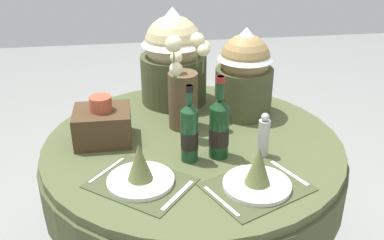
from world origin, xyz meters
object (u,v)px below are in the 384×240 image
gift_tub_back_centre (173,53)px  woven_basket_side_left (103,124)px  dining_table (193,169)px  flower_vase (184,88)px  gift_tub_back_right (245,69)px  place_setting_left (140,172)px  wine_bottle_centre (189,132)px  pepper_mill (264,136)px  place_setting_right (258,176)px  wine_bottle_left (219,128)px

gift_tub_back_centre → woven_basket_side_left: gift_tub_back_centre is taller
dining_table → woven_basket_side_left: woven_basket_side_left is taller
flower_vase → gift_tub_back_centre: bearing=93.4°
woven_basket_side_left → gift_tub_back_right: bearing=16.0°
place_setting_left → flower_vase: flower_vase is taller
place_setting_left → wine_bottle_centre: 0.25m
gift_tub_back_centre → gift_tub_back_right: bearing=-31.8°
place_setting_left → pepper_mill: size_ratio=2.33×
dining_table → place_setting_right: 0.45m
place_setting_right → gift_tub_back_centre: 0.85m
wine_bottle_centre → gift_tub_back_right: (0.31, 0.39, 0.10)m
pepper_mill → place_setting_right: bearing=-110.9°
place_setting_right → wine_bottle_centre: bearing=133.4°
place_setting_left → wine_bottle_left: bearing=25.8°
gift_tub_back_centre → woven_basket_side_left: (-0.33, -0.37, -0.17)m
gift_tub_back_right → flower_vase: bearing=-160.7°
wine_bottle_centre → pepper_mill: size_ratio=1.68×
dining_table → wine_bottle_centre: 0.31m
place_setting_left → wine_bottle_left: 0.35m
flower_vase → woven_basket_side_left: size_ratio=1.89×
dining_table → wine_bottle_centre: wine_bottle_centre is taller
place_setting_right → wine_bottle_centre: (-0.21, 0.22, 0.07)m
wine_bottle_centre → gift_tub_back_right: size_ratio=0.75×
pepper_mill → gift_tub_back_centre: bearing=116.2°
woven_basket_side_left → place_setting_right: bearing=-38.0°
wine_bottle_left → gift_tub_back_right: 0.43m
pepper_mill → gift_tub_back_right: size_ratio=0.45×
place_setting_left → woven_basket_side_left: woven_basket_side_left is taller
place_setting_left → place_setting_right: 0.41m
place_setting_left → pepper_mill: pepper_mill is taller
place_setting_right → gift_tub_back_centre: size_ratio=0.89×
place_setting_left → gift_tub_back_centre: 0.77m
place_setting_left → wine_bottle_centre: wine_bottle_centre is taller
place_setting_left → flower_vase: (0.21, 0.42, 0.13)m
gift_tub_back_right → wine_bottle_centre: bearing=-128.2°
flower_vase → pepper_mill: 0.41m
place_setting_right → flower_vase: size_ratio=0.96×
wine_bottle_left → pepper_mill: size_ratio=1.81×
pepper_mill → dining_table: bearing=147.9°
dining_table → wine_bottle_left: size_ratio=3.81×
wine_bottle_left → wine_bottle_centre: 0.12m
flower_vase → pepper_mill: (0.27, -0.30, -0.10)m
place_setting_left → woven_basket_side_left: (-0.14, 0.34, 0.03)m
dining_table → gift_tub_back_right: 0.51m
place_setting_right → gift_tub_back_centre: (-0.21, 0.80, 0.20)m
flower_vase → woven_basket_side_left: 0.38m
place_setting_right → flower_vase: 0.56m
place_setting_left → wine_bottle_centre: bearing=35.4°
place_setting_left → woven_basket_side_left: size_ratio=1.85×
flower_vase → pepper_mill: flower_vase is taller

